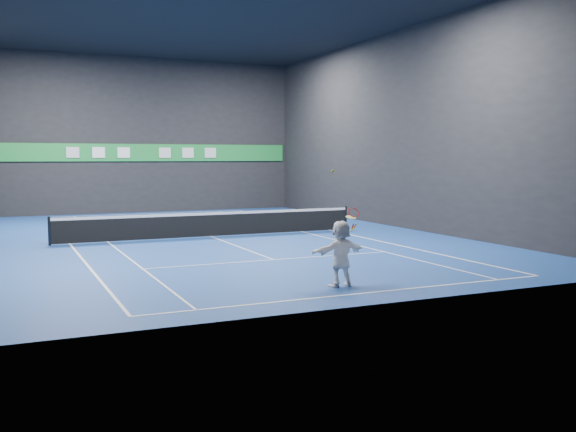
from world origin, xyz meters
name	(u,v)px	position (x,y,z in m)	size (l,w,h in m)	color
ground	(212,237)	(0.00, 0.00, 0.00)	(26.00, 26.00, 0.00)	navy
ceiling	(210,10)	(0.00, 0.00, 9.00)	(26.00, 26.00, 0.00)	black
wall_back	(144,135)	(0.00, 13.00, 4.50)	(18.00, 0.10, 9.00)	black
wall_front	(393,98)	(0.00, -13.00, 4.50)	(18.00, 0.10, 9.00)	black
wall_right	(400,129)	(9.00, 0.00, 4.50)	(0.10, 26.00, 9.00)	black
baseline_near	(364,293)	(0.00, -11.89, 0.00)	(10.98, 0.08, 0.01)	white
baseline_far	(149,214)	(0.00, 11.89, 0.00)	(10.98, 0.08, 0.01)	white
sideline_doubles_left	(70,244)	(-5.49, 0.00, 0.00)	(0.08, 23.78, 0.01)	white
sideline_doubles_right	(332,231)	(5.49, 0.00, 0.00)	(0.08, 23.78, 0.01)	white
sideline_singles_left	(108,242)	(-4.11, 0.00, 0.00)	(0.06, 23.78, 0.01)	white
sideline_singles_right	(303,232)	(4.11, 0.00, 0.00)	(0.06, 23.78, 0.01)	white
service_line_near	(274,260)	(0.00, -6.40, 0.00)	(8.23, 0.06, 0.01)	white
service_line_far	(173,222)	(0.00, 6.40, 0.00)	(8.23, 0.06, 0.01)	white
center_service_line	(212,237)	(0.00, 0.00, 0.00)	(0.06, 12.80, 0.01)	white
player	(341,253)	(-0.10, -10.91, 0.83)	(1.54, 0.49, 1.66)	white
tennis_ball	(332,171)	(-0.32, -10.86, 2.88)	(0.07, 0.07, 0.07)	yellow
tennis_net	(212,224)	(0.00, 0.00, 0.54)	(12.50, 0.10, 1.07)	black
sponsor_banner	(144,153)	(0.00, 12.93, 3.50)	(17.64, 0.11, 1.00)	#1F903B
tennis_racket	(353,215)	(0.27, -10.87, 1.77)	(0.46, 0.36, 0.67)	red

